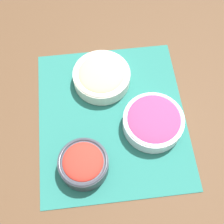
{
  "coord_description": "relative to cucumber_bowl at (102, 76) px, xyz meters",
  "views": [
    {
      "loc": [
        0.37,
        -0.04,
        0.77
      ],
      "look_at": [
        0.0,
        0.0,
        0.03
      ],
      "focal_mm": 50.0,
      "sensor_mm": 36.0,
      "label": 1
    }
  ],
  "objects": [
    {
      "name": "onion_bowl",
      "position": [
        0.16,
        0.12,
        0.0
      ],
      "size": [
        0.16,
        0.16,
        0.05
      ],
      "color": "silver",
      "rests_on": "placemat"
    },
    {
      "name": "cucumber_bowl",
      "position": [
        0.0,
        0.0,
        0.0
      ],
      "size": [
        0.16,
        0.16,
        0.05
      ],
      "color": "silver",
      "rests_on": "placemat"
    },
    {
      "name": "ground_plane",
      "position": [
        0.12,
        0.02,
        -0.03
      ],
      "size": [
        3.0,
        3.0,
        0.0
      ],
      "primitive_type": "plane",
      "color": "#513823"
    },
    {
      "name": "placemat",
      "position": [
        0.12,
        0.02,
        -0.03
      ],
      "size": [
        0.46,
        0.4,
        0.0
      ],
      "color": "#236B60",
      "rests_on": "ground_plane"
    },
    {
      "name": "tomato_bowl",
      "position": [
        0.25,
        -0.07,
        0.0
      ],
      "size": [
        0.12,
        0.12,
        0.06
      ],
      "color": "#333842",
      "rests_on": "placemat"
    }
  ]
}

